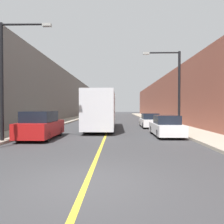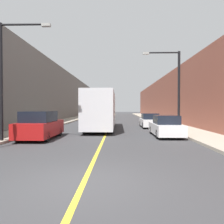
{
  "view_description": "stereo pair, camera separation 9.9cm",
  "coord_description": "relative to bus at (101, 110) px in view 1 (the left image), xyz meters",
  "views": [
    {
      "loc": [
        0.85,
        -5.92,
        2.07
      ],
      "look_at": [
        0.24,
        19.63,
        1.55
      ],
      "focal_mm": 35.0,
      "sensor_mm": 36.0,
      "label": 1
    },
    {
      "loc": [
        0.94,
        -5.92,
        2.07
      ],
      "look_at": [
        0.24,
        19.63,
        1.55
      ],
      "focal_mm": 35.0,
      "sensor_mm": 36.0,
      "label": 2
    }
  ],
  "objects": [
    {
      "name": "building_row_left",
      "position": [
        -9.63,
        15.29,
        2.49
      ],
      "size": [
        4.0,
        72.0,
        8.69
      ],
      "primitive_type": "cube",
      "color": "#66605B",
      "rests_on": "ground"
    },
    {
      "name": "bus",
      "position": [
        0.0,
        0.0,
        0.0
      ],
      "size": [
        2.5,
        10.14,
        3.49
      ],
      "color": "silver",
      "rests_on": "ground"
    },
    {
      "name": "road_center_line",
      "position": [
        0.66,
        15.29,
        -1.85
      ],
      "size": [
        0.16,
        72.0,
        0.01
      ],
      "primitive_type": "cube",
      "color": "gold",
      "rests_on": "ground"
    },
    {
      "name": "building_row_right",
      "position": [
        10.94,
        15.29,
        1.71
      ],
      "size": [
        4.0,
        72.0,
        7.13
      ],
      "primitive_type": "cube",
      "color": "brown",
      "rests_on": "ground"
    },
    {
      "name": "street_lamp_right",
      "position": [
        6.16,
        -2.96,
        2.08
      ],
      "size": [
        3.01,
        0.24,
        6.42
      ],
      "color": "black",
      "rests_on": "sidewalk_right"
    },
    {
      "name": "street_lamp_left",
      "position": [
        -4.87,
        -8.16,
        2.27
      ],
      "size": [
        3.01,
        0.24,
        6.79
      ],
      "color": "black",
      "rests_on": "sidewalk_left"
    },
    {
      "name": "sidewalk_right",
      "position": [
        7.56,
        15.29,
        -1.78
      ],
      "size": [
        2.75,
        72.0,
        0.16
      ],
      "primitive_type": "cube",
      "color": "#A89E8C",
      "rests_on": "ground"
    },
    {
      "name": "car_right_near",
      "position": [
        5.03,
        -4.86,
        -1.17
      ],
      "size": [
        1.8,
        4.44,
        1.52
      ],
      "color": "silver",
      "rests_on": "ground"
    },
    {
      "name": "car_right_mid",
      "position": [
        4.9,
        2.1,
        -1.19
      ],
      "size": [
        1.8,
        4.23,
        1.47
      ],
      "color": "silver",
      "rests_on": "ground"
    },
    {
      "name": "ground_plane",
      "position": [
        0.66,
        -14.71,
        -1.86
      ],
      "size": [
        200.0,
        200.0,
        0.0
      ],
      "primitive_type": "plane",
      "color": "#38383A"
    },
    {
      "name": "sidewalk_left",
      "position": [
        -6.25,
        15.29,
        -1.78
      ],
      "size": [
        2.75,
        72.0,
        0.16
      ],
      "primitive_type": "cube",
      "color": "#A89E8C",
      "rests_on": "ground"
    },
    {
      "name": "parked_suv_left",
      "position": [
        -3.56,
        -6.35,
        -1.01
      ],
      "size": [
        1.98,
        4.56,
        1.83
      ],
      "color": "maroon",
      "rests_on": "ground"
    }
  ]
}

